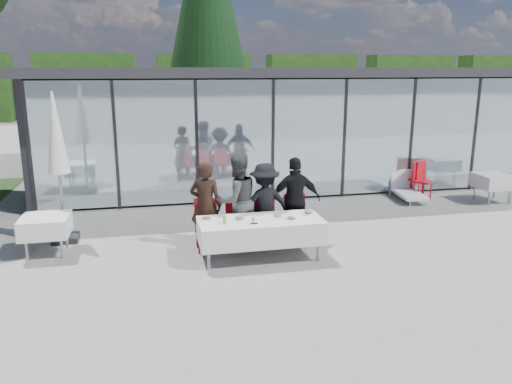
{
  "coord_description": "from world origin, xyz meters",
  "views": [
    {
      "loc": [
        -2.08,
        -8.31,
        3.42
      ],
      "look_at": [
        -0.02,
        1.2,
        1.0
      ],
      "focal_mm": 35.0,
      "sensor_mm": 36.0,
      "label": 1
    }
  ],
  "objects_px": {
    "diner_b": "(237,200)",
    "juice_bottle": "(225,219)",
    "diner_chair_b": "(238,220)",
    "diner_c": "(265,204)",
    "plate_d": "(308,213)",
    "lounger": "(406,189)",
    "plate_b": "(239,218)",
    "plate_a": "(206,218)",
    "plate_c": "(277,216)",
    "spare_table_right": "(493,181)",
    "dining_table": "(261,231)",
    "diner_d": "(295,200)",
    "plate_extra": "(291,218)",
    "spare_table_left": "(46,226)",
    "diner_chair_d": "(295,216)",
    "conifer_tree": "(207,3)",
    "diner_a": "(206,205)",
    "spare_chair_b": "(417,176)",
    "diner_chair_a": "(206,222)",
    "spare_chair_a": "(419,178)",
    "folded_eyeglasses": "(254,224)",
    "diner_chair_c": "(265,218)",
    "market_umbrella": "(57,144)"
  },
  "relations": [
    {
      "from": "diner_b",
      "to": "juice_bottle",
      "type": "relative_size",
      "value": 12.15
    },
    {
      "from": "diner_chair_b",
      "to": "diner_c",
      "type": "xyz_separation_m",
      "value": [
        0.55,
        0.03,
        0.28
      ]
    },
    {
      "from": "plate_d",
      "to": "lounger",
      "type": "bearing_deg",
      "value": 40.3
    },
    {
      "from": "diner_chair_b",
      "to": "plate_b",
      "type": "xyz_separation_m",
      "value": [
        -0.09,
        -0.67,
        0.24
      ]
    },
    {
      "from": "plate_a",
      "to": "plate_c",
      "type": "bearing_deg",
      "value": -5.27
    },
    {
      "from": "diner_chair_b",
      "to": "spare_table_right",
      "type": "bearing_deg",
      "value": 14.91
    },
    {
      "from": "diner_c",
      "to": "plate_c",
      "type": "xyz_separation_m",
      "value": [
        0.08,
        -0.69,
        -0.04
      ]
    },
    {
      "from": "dining_table",
      "to": "diner_d",
      "type": "relative_size",
      "value": 1.31
    },
    {
      "from": "plate_extra",
      "to": "spare_table_left",
      "type": "relative_size",
      "value": 0.29
    },
    {
      "from": "diner_chair_d",
      "to": "conifer_tree",
      "type": "relative_size",
      "value": 0.09
    },
    {
      "from": "diner_b",
      "to": "plate_c",
      "type": "height_order",
      "value": "diner_b"
    },
    {
      "from": "dining_table",
      "to": "plate_a",
      "type": "bearing_deg",
      "value": 167.72
    },
    {
      "from": "dining_table",
      "to": "plate_extra",
      "type": "relative_size",
      "value": 9.09
    },
    {
      "from": "diner_a",
      "to": "juice_bottle",
      "type": "relative_size",
      "value": 11.32
    },
    {
      "from": "diner_a",
      "to": "diner_c",
      "type": "relative_size",
      "value": 1.05
    },
    {
      "from": "plate_a",
      "to": "spare_chair_b",
      "type": "relative_size",
      "value": 0.26
    },
    {
      "from": "diner_chair_a",
      "to": "diner_d",
      "type": "bearing_deg",
      "value": 0.92
    },
    {
      "from": "diner_chair_b",
      "to": "plate_extra",
      "type": "relative_size",
      "value": 3.92
    },
    {
      "from": "dining_table",
      "to": "diner_chair_b",
      "type": "bearing_deg",
      "value": 111.55
    },
    {
      "from": "plate_c",
      "to": "juice_bottle",
      "type": "distance_m",
      "value": 1.03
    },
    {
      "from": "plate_a",
      "to": "spare_chair_a",
      "type": "xyz_separation_m",
      "value": [
        6.15,
        3.28,
        -0.24
      ]
    },
    {
      "from": "plate_b",
      "to": "folded_eyeglasses",
      "type": "relative_size",
      "value": 1.78
    },
    {
      "from": "dining_table",
      "to": "plate_d",
      "type": "distance_m",
      "value": 0.99
    },
    {
      "from": "plate_d",
      "to": "diner_a",
      "type": "bearing_deg",
      "value": 161.17
    },
    {
      "from": "folded_eyeglasses",
      "to": "plate_extra",
      "type": "bearing_deg",
      "value": 8.44
    },
    {
      "from": "diner_chair_c",
      "to": "spare_chair_b",
      "type": "height_order",
      "value": "same"
    },
    {
      "from": "diner_chair_a",
      "to": "market_umbrella",
      "type": "relative_size",
      "value": 0.33
    },
    {
      "from": "plate_extra",
      "to": "plate_b",
      "type": "bearing_deg",
      "value": 167.22
    },
    {
      "from": "diner_d",
      "to": "spare_chair_b",
      "type": "relative_size",
      "value": 1.77
    },
    {
      "from": "diner_c",
      "to": "plate_extra",
      "type": "bearing_deg",
      "value": 103.93
    },
    {
      "from": "diner_chair_a",
      "to": "folded_eyeglasses",
      "type": "bearing_deg",
      "value": -53.43
    },
    {
      "from": "lounger",
      "to": "spare_chair_b",
      "type": "bearing_deg",
      "value": 33.88
    },
    {
      "from": "diner_d",
      "to": "spare_chair_a",
      "type": "bearing_deg",
      "value": -144.07
    },
    {
      "from": "plate_b",
      "to": "conifer_tree",
      "type": "distance_m",
      "value": 13.83
    },
    {
      "from": "diner_chair_b",
      "to": "spare_table_left",
      "type": "relative_size",
      "value": 1.13
    },
    {
      "from": "diner_d",
      "to": "plate_d",
      "type": "xyz_separation_m",
      "value": [
        0.06,
        -0.63,
        -0.09
      ]
    },
    {
      "from": "plate_b",
      "to": "plate_a",
      "type": "bearing_deg",
      "value": 167.28
    },
    {
      "from": "spare_table_right",
      "to": "market_umbrella",
      "type": "height_order",
      "value": "market_umbrella"
    },
    {
      "from": "plate_a",
      "to": "spare_chair_a",
      "type": "bearing_deg",
      "value": 28.09
    },
    {
      "from": "diner_chair_b",
      "to": "plate_c",
      "type": "distance_m",
      "value": 0.95
    },
    {
      "from": "diner_d",
      "to": "diner_b",
      "type": "bearing_deg",
      "value": 3.64
    },
    {
      "from": "diner_chair_d",
      "to": "spare_table_left",
      "type": "xyz_separation_m",
      "value": [
        -4.78,
        0.32,
        0.02
      ]
    },
    {
      "from": "plate_b",
      "to": "plate_extra",
      "type": "xyz_separation_m",
      "value": [
        0.91,
        -0.21,
        0.0
      ]
    },
    {
      "from": "plate_a",
      "to": "lounger",
      "type": "height_order",
      "value": "plate_a"
    },
    {
      "from": "diner_chair_a",
      "to": "diner_chair_c",
      "type": "xyz_separation_m",
      "value": [
        1.16,
        0.0,
        0.0
      ]
    },
    {
      "from": "plate_extra",
      "to": "juice_bottle",
      "type": "distance_m",
      "value": 1.21
    },
    {
      "from": "juice_bottle",
      "to": "diner_c",
      "type": "bearing_deg",
      "value": 43.12
    },
    {
      "from": "folded_eyeglasses",
      "to": "market_umbrella",
      "type": "relative_size",
      "value": 0.05
    },
    {
      "from": "folded_eyeglasses",
      "to": "plate_d",
      "type": "bearing_deg",
      "value": 18.73
    },
    {
      "from": "diner_chair_a",
      "to": "diner_c",
      "type": "relative_size",
      "value": 0.6
    }
  ]
}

